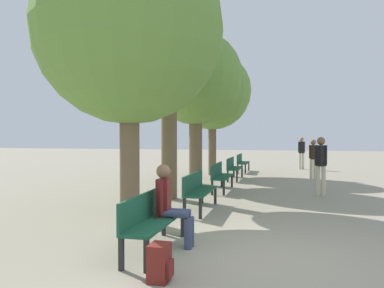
% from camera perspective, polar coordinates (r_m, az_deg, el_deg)
% --- Properties ---
extents(ground_plane, '(80.00, 80.00, 0.00)m').
position_cam_1_polar(ground_plane, '(5.40, 11.57, -17.13)').
color(ground_plane, gray).
extents(bench_row_0, '(0.43, 1.82, 0.85)m').
position_cam_1_polar(bench_row_0, '(5.67, -6.26, -10.89)').
color(bench_row_0, '#195138').
rests_on(bench_row_0, ground_plane).
extents(bench_row_1, '(0.43, 1.82, 0.85)m').
position_cam_1_polar(bench_row_1, '(8.60, 0.88, -6.72)').
color(bench_row_1, '#195138').
rests_on(bench_row_1, ground_plane).
extents(bench_row_2, '(0.43, 1.82, 0.85)m').
position_cam_1_polar(bench_row_2, '(11.62, 4.30, -4.64)').
color(bench_row_2, '#195138').
rests_on(bench_row_2, ground_plane).
extents(bench_row_3, '(0.43, 1.82, 0.85)m').
position_cam_1_polar(bench_row_3, '(14.68, 6.29, -3.42)').
color(bench_row_3, '#195138').
rests_on(bench_row_3, ground_plane).
extents(bench_row_4, '(0.43, 1.82, 0.85)m').
position_cam_1_polar(bench_row_4, '(17.75, 7.59, -2.62)').
color(bench_row_4, '#195138').
rests_on(bench_row_4, ground_plane).
extents(tree_row_0, '(3.77, 3.77, 5.70)m').
position_cam_1_polar(tree_row_0, '(7.89, -9.55, 16.63)').
color(tree_row_0, brown).
rests_on(tree_row_0, ground_plane).
extents(tree_row_1, '(2.37, 2.37, 5.11)m').
position_cam_1_polar(tree_row_1, '(10.35, -3.51, 13.07)').
color(tree_row_1, brown).
rests_on(tree_row_1, ground_plane).
extents(tree_row_2, '(3.29, 3.29, 5.39)m').
position_cam_1_polar(tree_row_2, '(13.30, 0.56, 9.89)').
color(tree_row_2, brown).
rests_on(tree_row_2, ground_plane).
extents(tree_row_3, '(3.35, 3.35, 5.32)m').
position_cam_1_polar(tree_row_3, '(16.38, 3.12, 7.99)').
color(tree_row_3, brown).
rests_on(tree_row_3, ground_plane).
extents(person_seated, '(0.58, 0.33, 1.27)m').
position_cam_1_polar(person_seated, '(5.82, -3.27, -8.90)').
color(person_seated, '#384260').
rests_on(person_seated, ground_plane).
extents(backpack, '(0.26, 0.29, 0.44)m').
position_cam_1_polar(backpack, '(4.60, -4.93, -17.60)').
color(backpack, maroon).
rests_on(backpack, ground_plane).
extents(pedestrian_near, '(0.34, 0.30, 1.67)m').
position_cam_1_polar(pedestrian_near, '(11.30, 19.05, -2.61)').
color(pedestrian_near, beige).
rests_on(pedestrian_near, ground_plane).
extents(pedestrian_mid, '(0.32, 0.21, 1.56)m').
position_cam_1_polar(pedestrian_mid, '(15.47, 17.98, -1.81)').
color(pedestrian_mid, beige).
rests_on(pedestrian_mid, ground_plane).
extents(pedestrian_far, '(0.33, 0.25, 1.65)m').
position_cam_1_polar(pedestrian_far, '(19.85, 16.35, -1.01)').
color(pedestrian_far, beige).
rests_on(pedestrian_far, ground_plane).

